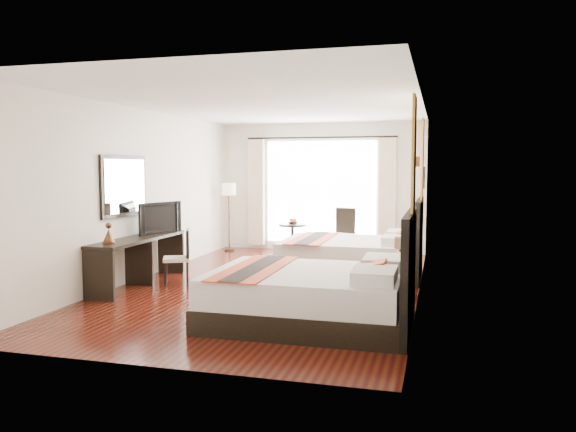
% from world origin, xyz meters
% --- Properties ---
extents(floor, '(4.50, 7.50, 0.01)m').
position_xyz_m(floor, '(0.00, 0.00, -0.01)').
color(floor, '#350B09').
rests_on(floor, ground).
extents(ceiling, '(4.50, 7.50, 0.02)m').
position_xyz_m(ceiling, '(0.00, 0.00, 2.79)').
color(ceiling, white).
rests_on(ceiling, wall_headboard).
extents(wall_headboard, '(0.01, 7.50, 2.80)m').
position_xyz_m(wall_headboard, '(2.25, 0.00, 1.40)').
color(wall_headboard, silver).
rests_on(wall_headboard, floor).
extents(wall_desk, '(0.01, 7.50, 2.80)m').
position_xyz_m(wall_desk, '(-2.25, 0.00, 1.40)').
color(wall_desk, silver).
rests_on(wall_desk, floor).
extents(wall_window, '(4.50, 0.01, 2.80)m').
position_xyz_m(wall_window, '(0.00, 3.75, 1.40)').
color(wall_window, silver).
rests_on(wall_window, floor).
extents(wall_entry, '(4.50, 0.01, 2.80)m').
position_xyz_m(wall_entry, '(0.00, -3.75, 1.40)').
color(wall_entry, silver).
rests_on(wall_entry, floor).
extents(window_glass, '(2.40, 0.02, 2.20)m').
position_xyz_m(window_glass, '(0.00, 3.73, 1.30)').
color(window_glass, white).
rests_on(window_glass, wall_window).
extents(sheer_curtain, '(2.30, 0.02, 2.10)m').
position_xyz_m(sheer_curtain, '(0.00, 3.67, 1.30)').
color(sheer_curtain, white).
rests_on(sheer_curtain, wall_window).
extents(drape_left, '(0.35, 0.14, 2.35)m').
position_xyz_m(drape_left, '(-1.45, 3.63, 1.28)').
color(drape_left, beige).
rests_on(drape_left, floor).
extents(drape_right, '(0.35, 0.14, 2.35)m').
position_xyz_m(drape_right, '(1.45, 3.63, 1.28)').
color(drape_right, beige).
rests_on(drape_right, floor).
extents(art_panel_near, '(0.03, 0.50, 1.35)m').
position_xyz_m(art_panel_near, '(2.23, -1.91, 1.95)').
color(art_panel_near, maroon).
rests_on(art_panel_near, wall_headboard).
extents(art_panel_far, '(0.03, 0.50, 1.35)m').
position_xyz_m(art_panel_far, '(2.23, 1.14, 1.95)').
color(art_panel_far, maroon).
rests_on(art_panel_far, wall_headboard).
extents(wall_sconce, '(0.10, 0.14, 0.14)m').
position_xyz_m(wall_sconce, '(2.19, -0.35, 1.92)').
color(wall_sconce, '#472C19').
rests_on(wall_sconce, wall_headboard).
extents(mirror_frame, '(0.04, 1.25, 0.95)m').
position_xyz_m(mirror_frame, '(-2.22, -0.56, 1.55)').
color(mirror_frame, black).
rests_on(mirror_frame, wall_desk).
extents(mirror_glass, '(0.01, 1.12, 0.82)m').
position_xyz_m(mirror_glass, '(-2.19, -0.56, 1.55)').
color(mirror_glass, white).
rests_on(mirror_glass, mirror_frame).
extents(bed_near, '(2.37, 1.85, 1.34)m').
position_xyz_m(bed_near, '(1.13, -1.91, 0.34)').
color(bed_near, black).
rests_on(bed_near, floor).
extents(bed_far, '(2.33, 1.82, 1.32)m').
position_xyz_m(bed_far, '(1.14, 1.14, 0.34)').
color(bed_far, black).
rests_on(bed_far, floor).
extents(nightstand, '(0.37, 0.46, 0.45)m').
position_xyz_m(nightstand, '(1.99, -0.35, 0.22)').
color(nightstand, black).
rests_on(nightstand, floor).
extents(table_lamp, '(0.22, 0.22, 0.35)m').
position_xyz_m(table_lamp, '(2.02, -0.22, 0.74)').
color(table_lamp, black).
rests_on(table_lamp, nightstand).
extents(vase, '(0.15, 0.15, 0.12)m').
position_xyz_m(vase, '(1.98, -0.48, 0.56)').
color(vase, black).
rests_on(vase, nightstand).
extents(console_desk, '(0.50, 2.20, 0.76)m').
position_xyz_m(console_desk, '(-1.99, -0.56, 0.38)').
color(console_desk, black).
rests_on(console_desk, floor).
extents(television, '(0.40, 0.89, 0.52)m').
position_xyz_m(television, '(-1.97, -0.01, 1.01)').
color(television, black).
rests_on(television, console_desk).
extents(bronze_figurine, '(0.23, 0.23, 0.27)m').
position_xyz_m(bronze_figurine, '(-1.99, -1.36, 0.89)').
color(bronze_figurine, '#472C19').
rests_on(bronze_figurine, console_desk).
extents(desk_chair, '(0.53, 0.53, 0.86)m').
position_xyz_m(desk_chair, '(-1.45, -0.31, 0.26)').
color(desk_chair, beige).
rests_on(desk_chair, floor).
extents(floor_lamp, '(0.30, 0.30, 1.50)m').
position_xyz_m(floor_lamp, '(-1.93, 3.17, 1.26)').
color(floor_lamp, black).
rests_on(floor_lamp, floor).
extents(side_table, '(0.57, 0.57, 0.66)m').
position_xyz_m(side_table, '(-0.45, 2.99, 0.33)').
color(side_table, black).
rests_on(side_table, floor).
extents(fruit_bowl, '(0.27, 0.27, 0.05)m').
position_xyz_m(fruit_bowl, '(-0.44, 3.01, 0.68)').
color(fruit_bowl, '#402B17').
rests_on(fruit_bowl, side_table).
extents(window_chair, '(0.62, 0.62, 1.01)m').
position_xyz_m(window_chair, '(0.59, 2.87, 0.31)').
color(window_chair, beige).
rests_on(window_chair, floor).
extents(jute_rug, '(1.44, 1.17, 0.01)m').
position_xyz_m(jute_rug, '(-0.21, 2.46, 0.01)').
color(jute_rug, tan).
rests_on(jute_rug, floor).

